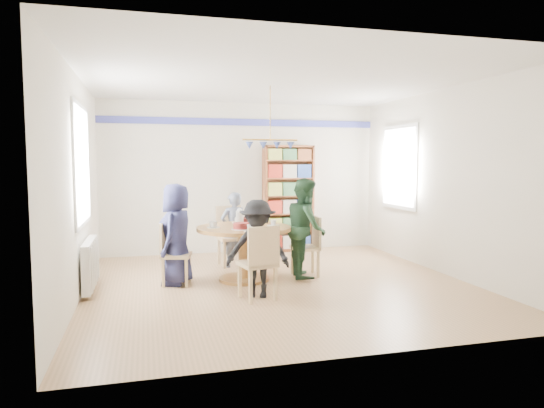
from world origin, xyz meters
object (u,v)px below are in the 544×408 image
object	(u,v)px
radiator	(90,264)
chair_near	(260,259)
dining_table	(244,241)
chair_left	(171,250)
bookshelf	(288,199)
chair_far	(230,233)
person_right	(306,228)
person_near	(258,249)
person_left	(177,234)
chair_right	(310,243)
person_far	(234,230)

from	to	relation	value
radiator	chair_near	size ratio (longest dim) A/B	1.11
dining_table	chair_left	world-z (taller)	chair_left
dining_table	bookshelf	size ratio (longest dim) A/B	0.67
dining_table	chair_near	distance (m)	1.02
radiator	chair_near	bearing A→B (deg)	-26.10
chair_far	bookshelf	world-z (taller)	bookshelf
person_right	radiator	bearing A→B (deg)	99.95
person_near	person_right	bearing A→B (deg)	64.39
radiator	person_near	world-z (taller)	person_near
radiator	chair_left	world-z (taller)	chair_left
radiator	person_left	world-z (taller)	person_left
chair_left	bookshelf	xyz separation A→B (m)	(2.22, 1.99, 0.49)
chair_left	person_left	bearing A→B (deg)	15.23
chair_right	chair_near	size ratio (longest dim) A/B	0.95
person_left	person_right	size ratio (longest dim) A/B	0.96
bookshelf	chair_right	bearing A→B (deg)	-97.43
chair_near	person_near	xyz separation A→B (m)	(0.01, 0.17, 0.10)
chair_right	person_left	size ratio (longest dim) A/B	0.63
person_right	person_far	xyz separation A→B (m)	(-0.88, 0.91, -0.12)
radiator	person_right	size ratio (longest dim) A/B	0.71
person_near	person_far	bearing A→B (deg)	110.43
chair_right	person_near	distance (m)	1.33
chair_left	person_left	world-z (taller)	person_left
chair_far	dining_table	bearing A→B (deg)	-89.70
chair_near	person_near	world-z (taller)	person_near
dining_table	person_left	world-z (taller)	person_left
person_far	person_left	bearing A→B (deg)	30.68
bookshelf	radiator	bearing A→B (deg)	-147.75
chair_near	person_far	distance (m)	1.92
chair_left	person_near	xyz separation A→B (m)	(0.99, -0.85, 0.13)
person_right	person_near	world-z (taller)	person_right
person_near	radiator	bearing A→B (deg)	179.14
radiator	chair_right	world-z (taller)	chair_right
chair_left	person_far	distance (m)	1.36
chair_right	person_left	distance (m)	1.90
person_right	bookshelf	xyz separation A→B (m)	(0.34, 2.00, 0.25)
person_right	chair_far	bearing A→B (deg)	49.33
person_far	chair_right	bearing A→B (deg)	125.40
dining_table	chair_near	bearing A→B (deg)	-90.73
chair_left	person_near	distance (m)	1.31
chair_left	person_right	xyz separation A→B (m)	(1.89, -0.01, 0.24)
chair_left	bookshelf	size ratio (longest dim) A/B	0.43
dining_table	chair_right	world-z (taller)	chair_right
chair_right	bookshelf	bearing A→B (deg)	82.57
chair_near	person_left	distance (m)	1.39
dining_table	person_right	distance (m)	0.91
chair_right	person_far	world-z (taller)	person_far
person_near	bookshelf	bearing A→B (deg)	87.63
dining_table	chair_far	xyz separation A→B (m)	(-0.01, 1.06, -0.04)
person_far	person_near	bearing A→B (deg)	76.77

